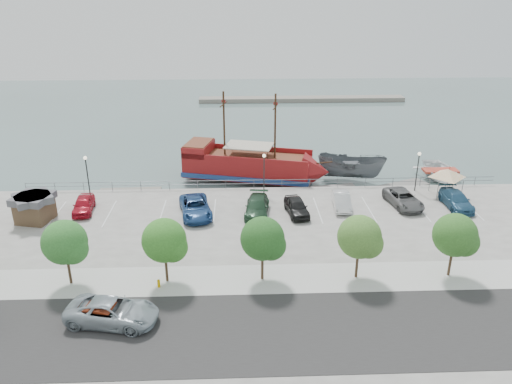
{
  "coord_description": "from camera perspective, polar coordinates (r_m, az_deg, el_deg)",
  "views": [
    {
      "loc": [
        -2.68,
        -41.57,
        20.23
      ],
      "look_at": [
        -1.0,
        2.0,
        2.0
      ],
      "focal_mm": 35.0,
      "sensor_mm": 36.0,
      "label": 1
    }
  ],
  "objects": [
    {
      "name": "ground",
      "position": [
        46.76,
        1.32,
        -4.32
      ],
      "size": [
        160.0,
        160.0,
        0.0
      ],
      "primitive_type": "plane",
      "color": "#4F6461"
    },
    {
      "name": "canopy_tent",
      "position": [
        54.23,
        21.11,
        2.45
      ],
      "size": [
        4.12,
        4.12,
        3.3
      ],
      "rotation": [
        0.0,
        0.0,
        -0.04
      ],
      "color": "slate",
      "rests_on": "land_slab"
    },
    {
      "name": "tree_c",
      "position": [
        36.13,
        -10.22,
        -5.65
      ],
      "size": [
        3.3,
        3.2,
        5.0
      ],
      "color": "#473321",
      "rests_on": "sidewalk"
    },
    {
      "name": "street",
      "position": [
        32.71,
        3.08,
        -15.53
      ],
      "size": [
        100.0,
        8.0,
        0.04
      ],
      "primitive_type": "cube",
      "color": "#2B2929",
      "rests_on": "land_slab"
    },
    {
      "name": "tree_e",
      "position": [
        36.84,
        11.97,
        -5.22
      ],
      "size": [
        3.3,
        3.2,
        5.0
      ],
      "color": "#473321",
      "rests_on": "sidewalk"
    },
    {
      "name": "street_van",
      "position": [
        34.12,
        -16.1,
        -13.01
      ],
      "size": [
        6.32,
        3.76,
        1.64
      ],
      "primitive_type": "imported",
      "rotation": [
        0.0,
        0.0,
        1.39
      ],
      "color": "#95A3AA",
      "rests_on": "street"
    },
    {
      "name": "far_shore",
      "position": [
        99.6,
        5.24,
        10.52
      ],
      "size": [
        40.0,
        3.0,
        0.8
      ],
      "primitive_type": "cube",
      "color": "gray",
      "rests_on": "ground"
    },
    {
      "name": "speedboat",
      "position": [
        62.25,
        20.28,
        2.0
      ],
      "size": [
        5.05,
        7.06,
        1.46
      ],
      "primitive_type": "imported",
      "rotation": [
        0.0,
        0.0,
        0.0
      ],
      "color": "white",
      "rests_on": "ground"
    },
    {
      "name": "parked_car_f",
      "position": [
        49.25,
        9.75,
        -0.99
      ],
      "size": [
        1.84,
        4.52,
        1.46
      ],
      "primitive_type": "imported",
      "rotation": [
        0.0,
        0.0,
        -0.07
      ],
      "color": "silver",
      "rests_on": "land_slab"
    },
    {
      "name": "lamp_post_left",
      "position": [
        53.34,
        -18.79,
        2.52
      ],
      "size": [
        0.36,
        0.36,
        4.28
      ],
      "color": "black",
      "rests_on": "land_slab"
    },
    {
      "name": "sidewalk",
      "position": [
        37.59,
        2.26,
        -9.87
      ],
      "size": [
        100.0,
        4.0,
        0.05
      ],
      "primitive_type": "cube",
      "color": "silver",
      "rests_on": "land_slab"
    },
    {
      "name": "parked_car_a",
      "position": [
        50.45,
        -19.11,
        -1.36
      ],
      "size": [
        2.22,
        4.54,
        1.49
      ],
      "primitive_type": "imported",
      "rotation": [
        0.0,
        0.0,
        0.11
      ],
      "color": "#B11323",
      "rests_on": "land_slab"
    },
    {
      "name": "pirate_ship",
      "position": [
        57.51,
        0.23,
        2.94
      ],
      "size": [
        17.36,
        8.62,
        10.75
      ],
      "rotation": [
        0.0,
        0.0,
        -0.25
      ],
      "color": "maroon",
      "rests_on": "ground"
    },
    {
      "name": "parked_car_e",
      "position": [
        47.34,
        4.67,
        -1.67
      ],
      "size": [
        2.39,
        4.68,
        1.53
      ],
      "primitive_type": "imported",
      "rotation": [
        0.0,
        0.0,
        0.13
      ],
      "color": "black",
      "rests_on": "land_slab"
    },
    {
      "name": "patrol_boat",
      "position": [
        58.58,
        10.81,
        2.61
      ],
      "size": [
        8.37,
        5.52,
        3.03
      ],
      "primitive_type": "imported",
      "rotation": [
        0.0,
        0.0,
        1.21
      ],
      "color": "#565A5F",
      "rests_on": "ground"
    },
    {
      "name": "street_sedan",
      "position": [
        34.3,
        -16.72,
        -13.21
      ],
      "size": [
        4.22,
        2.12,
        1.33
      ],
      "primitive_type": "imported",
      "rotation": [
        0.0,
        0.0,
        1.39
      ],
      "color": "maroon",
      "rests_on": "street"
    },
    {
      "name": "parked_car_d",
      "position": [
        47.18,
        0.13,
        -1.68
      ],
      "size": [
        2.73,
        5.47,
        1.53
      ],
      "primitive_type": "imported",
      "rotation": [
        0.0,
        0.0,
        -0.12
      ],
      "color": "#1F3E28",
      "rests_on": "land_slab"
    },
    {
      "name": "tree_f",
      "position": [
        39.11,
        22.0,
        -4.76
      ],
      "size": [
        3.3,
        3.2,
        5.0
      ],
      "color": "#473321",
      "rests_on": "sidewalk"
    },
    {
      "name": "dock_west",
      "position": [
        56.22,
        -14.2,
        -0.02
      ],
      "size": [
        6.74,
        2.13,
        0.38
      ],
      "primitive_type": "cube",
      "rotation": [
        0.0,
        0.0,
        0.03
      ],
      "color": "gray",
      "rests_on": "ground"
    },
    {
      "name": "tree_b",
      "position": [
        37.78,
        -20.84,
        -5.56
      ],
      "size": [
        3.3,
        3.2,
        5.0
      ],
      "color": "#473321",
      "rests_on": "sidewalk"
    },
    {
      "name": "parked_car_g",
      "position": [
        51.05,
        16.49,
        -0.75
      ],
      "size": [
        3.23,
        5.62,
        1.47
      ],
      "primitive_type": "imported",
      "rotation": [
        0.0,
        0.0,
        0.15
      ],
      "color": "#5F5F5F",
      "rests_on": "land_slab"
    },
    {
      "name": "shed",
      "position": [
        49.96,
        -24.01,
        -1.59
      ],
      "size": [
        3.69,
        3.69,
        2.54
      ],
      "rotation": [
        0.0,
        0.0,
        -0.22
      ],
      "color": "brown",
      "rests_on": "land_slab"
    },
    {
      "name": "lamp_post_mid",
      "position": [
        51.16,
        0.93,
        2.93
      ],
      "size": [
        0.36,
        0.36,
        4.28
      ],
      "color": "black",
      "rests_on": "land_slab"
    },
    {
      "name": "fire_hydrant",
      "position": [
        37.09,
        -11.06,
        -10.19
      ],
      "size": [
        0.23,
        0.23,
        0.66
      ],
      "rotation": [
        0.0,
        0.0,
        0.17
      ],
      "color": "#DCA401",
      "rests_on": "sidewalk"
    },
    {
      "name": "tree_d",
      "position": [
        35.81,
        0.98,
        -5.54
      ],
      "size": [
        3.3,
        3.2,
        5.0
      ],
      "color": "#473321",
      "rests_on": "sidewalk"
    },
    {
      "name": "parked_car_h",
      "position": [
        52.42,
        21.91,
        -0.85
      ],
      "size": [
        2.13,
        5.19,
        1.5
      ],
      "primitive_type": "imported",
      "rotation": [
        0.0,
        0.0,
        0.0
      ],
      "color": "#275474",
      "rests_on": "land_slab"
    },
    {
      "name": "parked_car_c",
      "position": [
        47.27,
        -6.93,
        -1.75
      ],
      "size": [
        3.73,
        6.21,
        1.62
      ],
      "primitive_type": "imported",
      "rotation": [
        0.0,
        0.0,
        0.19
      ],
      "color": "navy",
      "rests_on": "land_slab"
    },
    {
      "name": "dock_east",
      "position": [
        57.71,
        15.75,
        0.44
      ],
      "size": [
        7.91,
        5.11,
        0.44
      ],
      "primitive_type": "cube",
      "rotation": [
        0.0,
        0.0,
        0.42
      ],
      "color": "slate",
      "rests_on": "ground"
    },
    {
      "name": "lamp_post_right",
      "position": [
        54.4,
        18.03,
        3.01
      ],
      "size": [
        0.36,
        0.36,
        4.28
      ],
      "color": "black",
      "rests_on": "land_slab"
    },
    {
      "name": "dock_mid",
      "position": [
        55.88,
        8.33,
        0.3
      ],
      "size": [
        6.4,
        2.81,
        0.35
      ],
      "primitive_type": "cube",
      "rotation": [
        0.0,
        0.0,
        0.17
      ],
      "color": "gray",
      "rests_on": "ground"
    },
    {
      "name": "seawall_railing",
      "position": [
        53.23,
        0.83,
        0.96
      ],
      "size": [
        50.0,
        0.06,
        1.0
      ],
      "color": "slate",
      "rests_on": "land_slab"
    }
  ]
}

